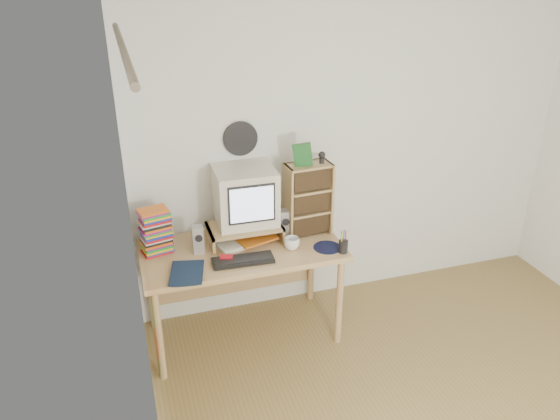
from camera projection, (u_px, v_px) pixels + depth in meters
back_wall at (358, 149)px, 4.21m from camera, size 3.50×0.00×3.50m
left_wall at (147, 326)px, 2.23m from camera, size 0.00×3.50×3.50m
curtain at (149, 283)px, 2.69m from camera, size 0.00×2.20×2.20m
wall_disc at (240, 139)px, 3.86m from camera, size 0.25×0.02×0.25m
desk at (240, 260)px, 3.94m from camera, size 1.40×0.70×0.75m
monitor_riser at (245, 229)px, 3.88m from camera, size 0.52×0.30×0.12m
crt_monitor at (246, 197)px, 3.84m from camera, size 0.43×0.43×0.40m
speaker_left at (198, 240)px, 3.73m from camera, size 0.08×0.08×0.20m
speaker_right at (284, 223)px, 3.94m from camera, size 0.09×0.09×0.21m
keyboard at (243, 260)px, 3.64m from camera, size 0.42×0.16×0.03m
dvd_stack at (156, 235)px, 3.71m from camera, size 0.22×0.17×0.27m
cd_rack at (308, 199)px, 3.92m from camera, size 0.33×0.20×0.54m
mug at (292, 243)px, 3.79m from camera, size 0.12×0.12×0.09m
diary at (170, 272)px, 3.49m from camera, size 0.29×0.25×0.05m
mousepad at (327, 247)px, 3.83m from camera, size 0.22×0.22×0.00m
pen_cup at (343, 244)px, 3.74m from camera, size 0.08×0.08×0.13m
papers at (244, 240)px, 3.89m from camera, size 0.37×0.31×0.04m
red_box at (226, 259)px, 3.65m from camera, size 0.10×0.08×0.04m
game_box at (303, 155)px, 3.74m from camera, size 0.13×0.06×0.16m
webcam at (322, 157)px, 3.81m from camera, size 0.05×0.05×0.09m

